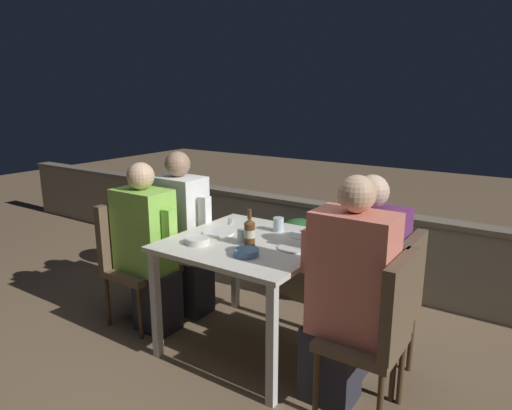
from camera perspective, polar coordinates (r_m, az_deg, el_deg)
ground_plane at (r=3.25m, az=-0.73°, el=-17.23°), size 16.00×16.00×0.00m
parapet_wall at (r=4.18m, az=9.88°, el=-4.69°), size 9.00×0.18×0.71m
dining_table at (r=2.96m, az=-0.77°, el=-6.18°), size 0.97×0.95×0.76m
planter_hedge at (r=3.80m, az=8.59°, el=-6.51°), size 0.91×0.47×0.65m
chair_left_near at (r=3.50m, az=-15.49°, el=-5.69°), size 0.41×0.40×0.91m
person_green_blouse at (r=3.33m, az=-13.33°, el=-5.20°), size 0.49×0.26×1.22m
chair_left_far at (r=3.69m, az=-11.23°, el=-4.37°), size 0.41×0.40×0.91m
person_white_polo at (r=3.53m, az=-9.05°, el=-3.48°), size 0.48×0.26×1.26m
chair_right_near at (r=2.47m, az=15.36°, el=-14.22°), size 0.41×0.40×0.91m
person_coral_top at (r=2.48m, az=11.18°, el=-11.01°), size 0.49×0.26×1.29m
chair_right_far at (r=2.78m, az=16.84°, el=-11.03°), size 0.41×0.40×0.91m
person_purple_stripe at (r=2.80m, az=13.08°, el=-8.74°), size 0.49×0.26×1.23m
beer_bottle at (r=2.81m, az=-0.81°, el=-3.38°), size 0.07×0.07×0.23m
plate_0 at (r=3.03m, az=5.73°, el=-3.79°), size 0.19×0.19×0.01m
plate_1 at (r=2.79m, az=4.77°, el=-5.38°), size 0.20×0.20×0.01m
plate_2 at (r=3.08m, az=-4.71°, el=-3.46°), size 0.21×0.21×0.01m
bowl_0 at (r=2.89m, az=-7.31°, el=-4.38°), size 0.15×0.15×0.04m
bowl_1 at (r=2.66m, az=-1.23°, el=-5.90°), size 0.15×0.15×0.04m
glass_cup_0 at (r=2.90m, az=-1.73°, el=-3.85°), size 0.06×0.06×0.08m
glass_cup_1 at (r=3.03m, az=8.62°, el=-2.90°), size 0.08×0.08×0.11m
glass_cup_2 at (r=3.11m, az=2.83°, el=-2.44°), size 0.07×0.07×0.10m
fork_0 at (r=3.34m, az=-3.19°, el=-2.07°), size 0.11×0.15×0.01m
potted_plant at (r=4.31m, az=-11.82°, el=-2.60°), size 0.37×0.37×0.78m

